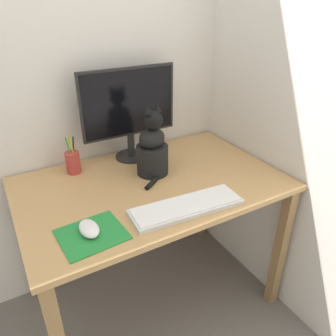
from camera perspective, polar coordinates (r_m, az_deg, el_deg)
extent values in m
plane|color=slate|center=(1.99, -2.33, -21.49)|extent=(12.00, 12.00, 0.00)
cube|color=silver|center=(1.69, -9.99, 18.57)|extent=(7.00, 0.04, 2.50)
cube|color=silver|center=(1.69, 16.76, 17.85)|extent=(0.04, 7.00, 2.50)
cube|color=tan|center=(1.51, -2.87, -2.81)|extent=(1.18, 0.76, 0.02)
cube|color=olive|center=(1.81, 18.92, -13.32)|extent=(0.05, 0.05, 0.73)
cube|color=olive|center=(1.89, -23.01, -12.19)|extent=(0.05, 0.05, 0.73)
cube|color=olive|center=(2.20, 6.14, -3.68)|extent=(0.05, 0.05, 0.73)
cylinder|color=black|center=(1.74, -6.32, 2.10)|extent=(0.17, 0.17, 0.01)
cylinder|color=black|center=(1.71, -6.43, 4.03)|extent=(0.04, 0.04, 0.12)
cube|color=black|center=(1.63, -6.85, 11.30)|extent=(0.49, 0.02, 0.33)
cube|color=black|center=(1.62, -6.71, 11.21)|extent=(0.46, 0.00, 0.31)
cube|color=silver|center=(1.32, 3.23, -6.78)|extent=(0.47, 0.18, 0.02)
cube|color=white|center=(1.31, 3.24, -6.34)|extent=(0.45, 0.16, 0.01)
cube|color=#238438|center=(1.22, -13.11, -11.18)|extent=(0.24, 0.21, 0.00)
ellipsoid|color=white|center=(1.22, -13.58, -10.21)|extent=(0.07, 0.11, 0.03)
cylinder|color=black|center=(1.54, -2.74, 1.46)|extent=(0.18, 0.18, 0.14)
ellipsoid|color=black|center=(1.50, -2.83, 5.22)|extent=(0.15, 0.14, 0.10)
sphere|color=black|center=(1.46, -2.62, 8.36)|extent=(0.11, 0.11, 0.09)
cone|color=black|center=(1.42, -3.48, 10.06)|extent=(0.04, 0.04, 0.04)
cone|color=black|center=(1.46, -1.87, 10.54)|extent=(0.04, 0.04, 0.04)
cylinder|color=black|center=(1.51, -2.09, -1.77)|extent=(0.17, 0.13, 0.02)
cylinder|color=#B23833|center=(1.62, -16.22, 0.93)|extent=(0.07, 0.07, 0.11)
cylinder|color=black|center=(1.60, -16.14, 3.02)|extent=(0.02, 0.02, 0.14)
cylinder|color=yellow|center=(1.60, -16.80, 2.86)|extent=(0.02, 0.03, 0.14)
cylinder|color=green|center=(1.59, -16.81, 2.70)|extent=(0.02, 0.03, 0.14)
cylinder|color=yellow|center=(1.59, -16.25, 2.85)|extent=(0.02, 0.03, 0.14)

